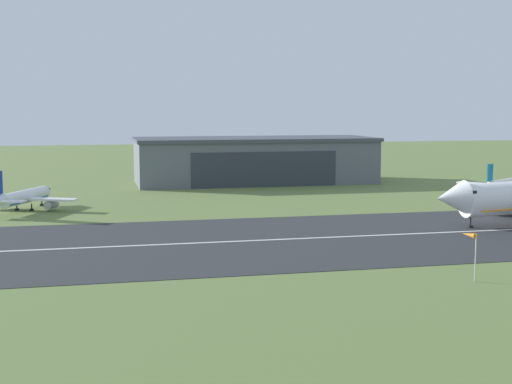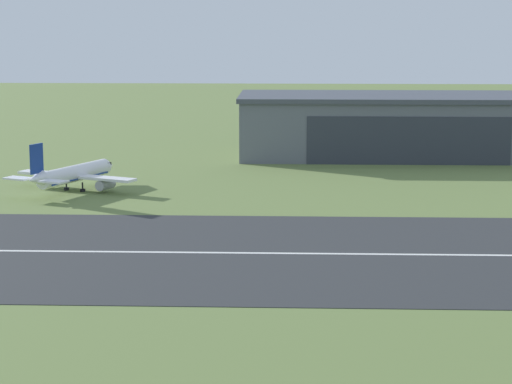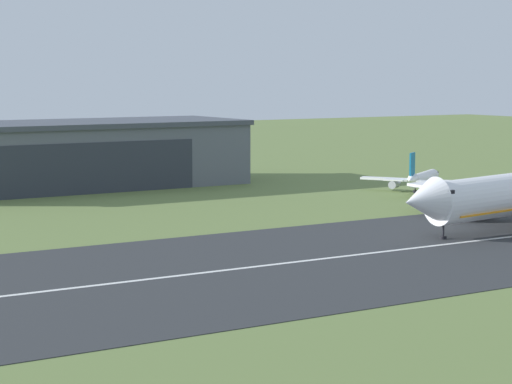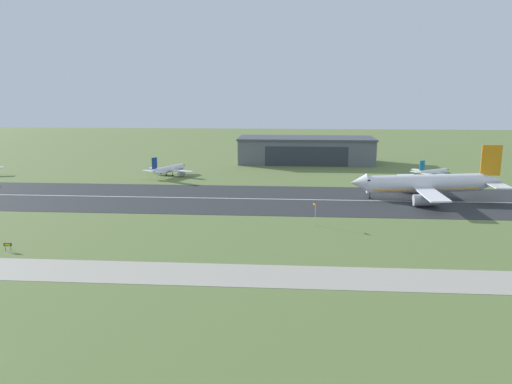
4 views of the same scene
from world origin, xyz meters
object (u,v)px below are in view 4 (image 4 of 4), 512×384
windsock_pole (314,206)px  runway_sign (8,245)px  airplane_parked_centre (434,172)px  airplane_parked_east (169,169)px  airplane_landing (425,184)px

windsock_pole → runway_sign: size_ratio=3.19×
airplane_parked_centre → airplane_parked_east: airplane_parked_east is taller
runway_sign → airplane_landing: bearing=30.2°
airplane_landing → airplane_parked_east: bearing=157.5°
airplane_parked_east → windsock_pole: size_ratio=3.95×
airplane_landing → runway_sign: size_ratio=26.79×
airplane_parked_east → airplane_landing: bearing=-22.5°
runway_sign → airplane_parked_east: bearing=83.5°
windsock_pole → runway_sign: windsock_pole is taller
airplane_parked_centre → airplane_landing: bearing=-109.1°
windsock_pole → runway_sign: bearing=-158.1°
airplane_landing → airplane_parked_centre: airplane_landing is taller
windsock_pole → airplane_parked_east: bearing=128.1°
windsock_pole → airplane_landing: bearing=42.4°
airplane_landing → airplane_parked_east: size_ratio=2.13×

